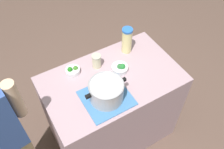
% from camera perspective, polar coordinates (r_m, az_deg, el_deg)
% --- Properties ---
extents(ground_plane, '(8.00, 8.00, 0.00)m').
position_cam_1_polar(ground_plane, '(2.76, 0.00, -13.08)').
color(ground_plane, brown).
extents(counter_slab, '(1.13, 0.69, 0.91)m').
position_cam_1_polar(counter_slab, '(2.36, 0.00, -7.99)').
color(counter_slab, '#A78994').
rests_on(counter_slab, ground_plane).
extents(dish_cloth, '(0.35, 0.34, 0.01)m').
position_cam_1_polar(dish_cloth, '(1.87, -1.27, -5.44)').
color(dish_cloth, teal).
rests_on(dish_cloth, counter_slab).
extents(cooking_pot, '(0.33, 0.26, 0.16)m').
position_cam_1_polar(cooking_pot, '(1.80, -1.32, -3.84)').
color(cooking_pot, '#B7B7BC').
rests_on(cooking_pot, dish_cloth).
extents(lemonade_pitcher, '(0.09, 0.09, 0.24)m').
position_cam_1_polar(lemonade_pitcher, '(2.13, 3.47, 7.93)').
color(lemonade_pitcher, '#EFE395').
rests_on(lemonade_pitcher, counter_slab).
extents(mason_jar, '(0.08, 0.08, 0.12)m').
position_cam_1_polar(mason_jar, '(2.04, -3.59, 3.12)').
color(mason_jar, beige).
rests_on(mason_jar, counter_slab).
extents(broccoli_bowl_front, '(0.14, 0.14, 0.08)m').
position_cam_1_polar(broccoli_bowl_front, '(2.03, 1.92, 1.52)').
color(broccoli_bowl_front, silver).
rests_on(broccoli_bowl_front, counter_slab).
extents(broccoli_bowl_center, '(0.12, 0.12, 0.07)m').
position_cam_1_polar(broccoli_bowl_center, '(2.04, -9.05, 0.94)').
color(broccoli_bowl_center, silver).
rests_on(broccoli_bowl_center, counter_slab).
extents(person_cook, '(0.50, 0.24, 1.58)m').
position_cam_1_polar(person_cook, '(1.91, -24.47, -14.01)').
color(person_cook, tan).
rests_on(person_cook, ground_plane).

